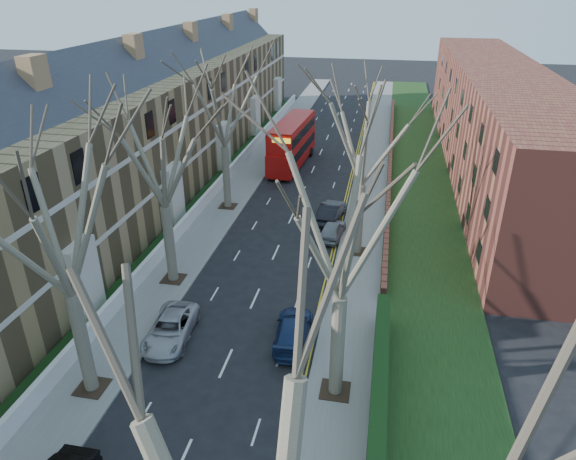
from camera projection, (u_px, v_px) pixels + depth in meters
The scene contains 16 objects.
pavement_left at pixel (256, 165), 53.57m from camera, with size 3.00×102.00×0.12m, color slate.
pavement_right at pixel (372, 173), 51.51m from camera, with size 3.00×102.00×0.12m, color slate.
terrace_left at pixel (149, 130), 45.43m from camera, with size 9.70×78.00×13.60m.
flats_right at pixel (494, 120), 50.89m from camera, with size 13.97×54.00×10.00m.
front_wall_left at pixel (217, 187), 46.57m from camera, with size 0.30×78.00×1.00m.
grass_verge_right at pixel (418, 175), 50.70m from camera, with size 6.00×102.00×0.06m.
tree_left_mid at pixel (52, 206), 20.27m from camera, with size 10.50×10.50×14.71m.
tree_left_far at pixel (158, 142), 29.22m from camera, with size 10.15×10.15×14.22m.
tree_left_dist at pixel (222, 94), 39.64m from camera, with size 10.50×10.50×14.71m.
tree_right_mid at pixel (345, 208), 20.08m from camera, with size 10.50×10.50×14.71m.
tree_right_far at pixel (365, 125), 32.54m from camera, with size 10.15×10.15×14.22m.
double_decker_bus at pixel (292, 144), 52.82m from camera, with size 3.31×11.16×4.61m.
car_left_far at pixel (171, 329), 27.67m from camera, with size 2.17×4.71×1.31m, color #A6A6AB.
car_right_near at pixel (293, 330), 27.51m from camera, with size 1.89×4.64×1.35m, color navy.
car_right_mid at pixel (332, 230), 38.53m from camera, with size 1.53×3.81×1.30m, color gray.
car_right_far at pixel (331, 212), 41.24m from camera, with size 1.59×4.57×1.51m, color black.
Camera 1 is at (7.03, -10.47, 17.67)m, focal length 32.00 mm.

